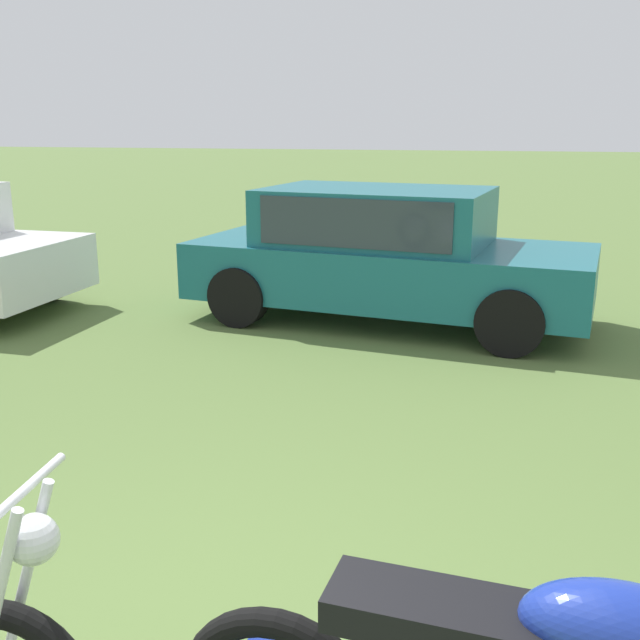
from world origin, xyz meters
The scene contains 1 object.
car_teal centered at (-0.25, 5.82, 0.80)m, with size 4.40×2.25×1.43m.
Camera 1 is at (1.04, -1.98, 2.09)m, focal length 41.56 mm.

